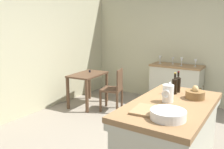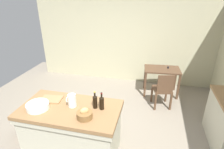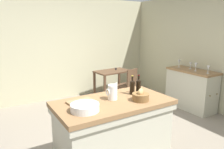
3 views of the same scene
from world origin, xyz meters
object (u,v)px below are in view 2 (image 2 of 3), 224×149
at_px(wash_bowl, 38,106).
at_px(writing_desk, 162,73).
at_px(wooden_chair, 163,89).
at_px(pitcher, 72,100).
at_px(cutting_board, 51,99).
at_px(wicker_hamper, 25,127).
at_px(wine_bottle_amber, 95,101).
at_px(island_table, 72,129).
at_px(bread_basket, 84,114).
at_px(wine_bottle_dark, 102,102).

bearing_deg(wash_bowl, writing_desk, 52.66).
relative_size(wooden_chair, pitcher, 3.62).
bearing_deg(writing_desk, cutting_board, -129.48).
bearing_deg(cutting_board, writing_desk, 50.52).
relative_size(wash_bowl, wicker_hamper, 1.09).
bearing_deg(wooden_chair, pitcher, -131.20).
bearing_deg(writing_desk, wine_bottle_amber, -114.91).
xyz_separation_m(pitcher, wine_bottle_amber, (0.36, 0.04, 0.01)).
xyz_separation_m(wooden_chair, cutting_board, (-1.88, -1.58, 0.42)).
height_order(island_table, pitcher, pitcher).
bearing_deg(wine_bottle_amber, bread_basket, -103.92).
bearing_deg(cutting_board, wine_bottle_dark, -3.59).
xyz_separation_m(island_table, wash_bowl, (-0.47, -0.13, 0.46)).
xyz_separation_m(wooden_chair, wine_bottle_dark, (-0.99, -1.64, 0.52)).
distance_m(writing_desk, wine_bottle_dark, 2.53).
bearing_deg(wash_bowl, cutting_board, 75.30).
height_order(island_table, wine_bottle_amber, wine_bottle_amber).
bearing_deg(cutting_board, bread_basket, -24.52).
relative_size(pitcher, wine_bottle_dark, 0.87).
xyz_separation_m(wash_bowl, bread_basket, (0.79, -0.05, 0.01)).
distance_m(wine_bottle_amber, wicker_hamper, 1.72).
bearing_deg(pitcher, wicker_hamper, 172.85).
relative_size(cutting_board, wicker_hamper, 1.09).
xyz_separation_m(writing_desk, wine_bottle_amber, (-1.07, -2.30, 0.40)).
distance_m(wash_bowl, bread_basket, 0.79).
relative_size(island_table, wooden_chair, 1.75).
bearing_deg(cutting_board, wash_bowl, -104.70).
bearing_deg(island_table, cutting_board, 160.24).
bearing_deg(wine_bottle_dark, bread_basket, -123.44).
relative_size(writing_desk, cutting_board, 2.75).
bearing_deg(wash_bowl, pitcher, 20.23).
bearing_deg(wine_bottle_amber, wooden_chair, 56.00).
bearing_deg(wash_bowl, wine_bottle_amber, 14.69).
xyz_separation_m(bread_basket, wine_bottle_amber, (0.07, 0.28, 0.06)).
xyz_separation_m(island_table, cutting_board, (-0.40, 0.14, 0.42)).
height_order(wooden_chair, cutting_board, cutting_board).
xyz_separation_m(wash_bowl, wine_bottle_dark, (0.97, 0.22, 0.07)).
distance_m(wooden_chair, cutting_board, 2.49).
height_order(cutting_board, wicker_hamper, cutting_board).
bearing_deg(pitcher, wooden_chair, 48.80).
xyz_separation_m(wash_bowl, wine_bottle_amber, (0.86, 0.22, 0.07)).
distance_m(wooden_chair, wicker_hamper, 3.02).
bearing_deg(wooden_chair, wash_bowl, -136.55).
relative_size(wash_bowl, cutting_board, 1.00).
xyz_separation_m(wine_bottle_amber, wicker_hamper, (-1.49, 0.10, -0.86)).
relative_size(wooden_chair, bread_basket, 3.94).
height_order(pitcher, wash_bowl, pitcher).
height_order(bread_basket, cutting_board, bread_basket).
bearing_deg(wooden_chair, writing_desk, 92.62).
distance_m(wooden_chair, pitcher, 2.28).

